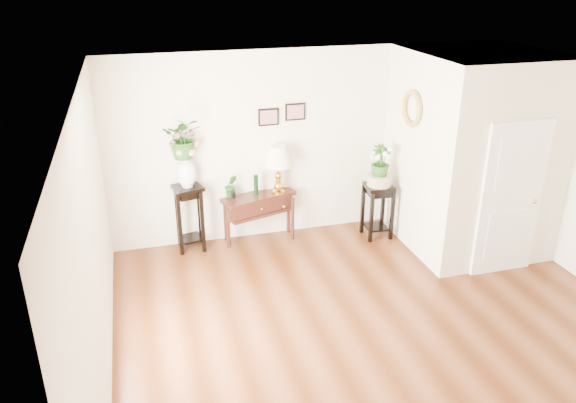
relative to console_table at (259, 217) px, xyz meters
name	(u,v)px	position (x,y,z in m)	size (l,w,h in m)	color
floor	(382,327)	(0.86, -2.57, -0.37)	(6.00, 5.50, 0.02)	#5B3019
ceiling	(401,86)	(0.86, -2.57, 2.43)	(6.00, 5.50, 0.02)	white
wall_back	(311,143)	(0.86, 0.18, 1.03)	(6.00, 0.02, 2.80)	beige
wall_left	(93,255)	(-2.14, -2.57, 1.03)	(0.02, 5.50, 2.80)	beige
partition	(471,151)	(2.96, -0.79, 1.03)	(1.80, 1.95, 2.80)	beige
door	(511,200)	(2.96, -1.79, 0.68)	(0.90, 0.05, 2.10)	white
art_print_left	(268,117)	(0.21, 0.16, 1.48)	(0.30, 0.02, 0.25)	black
art_print_right	(295,112)	(0.61, 0.16, 1.53)	(0.30, 0.02, 0.25)	black
wall_ornament	(412,109)	(2.02, -0.67, 1.68)	(0.51, 0.51, 0.07)	gold
console_table	(259,217)	(0.00, 0.00, 0.00)	(1.10, 0.37, 0.73)	black
table_lamp	(278,171)	(0.30, 0.00, 0.72)	(0.42, 0.42, 0.73)	gold
green_vase	(256,184)	(-0.03, 0.00, 0.54)	(0.06, 0.06, 0.31)	black
potted_plant	(231,187)	(-0.40, 0.00, 0.54)	(0.19, 0.15, 0.34)	#1E4A15
plant_stand_a	(190,218)	(-1.02, 0.00, 0.12)	(0.38, 0.38, 0.98)	black
porcelain_vase	(186,171)	(-1.02, 0.00, 0.84)	(0.27, 0.27, 0.47)	white
lily_arrangement	(184,139)	(-1.02, 0.00, 1.30)	(0.53, 0.46, 0.59)	#1E4A15
plant_stand_b	(377,211)	(1.76, -0.36, 0.05)	(0.39, 0.39, 0.84)	black
ceramic_bowl	(379,180)	(1.76, -0.36, 0.55)	(0.36, 0.36, 0.16)	beige
narcissus	(381,162)	(1.76, -0.36, 0.84)	(0.28, 0.28, 0.50)	#1E4A15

